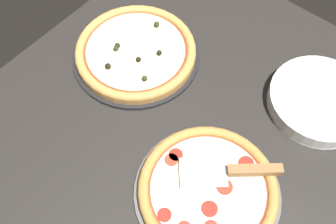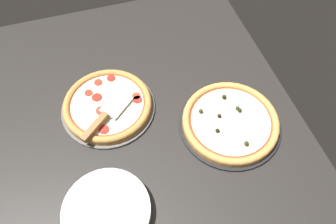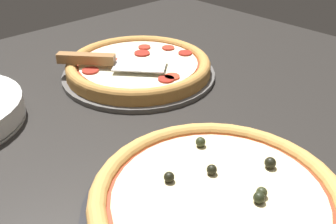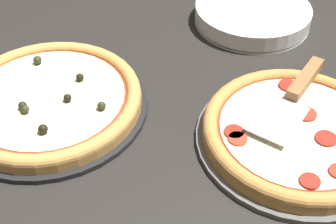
{
  "view_description": "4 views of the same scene",
  "coord_description": "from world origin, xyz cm",
  "px_view_note": "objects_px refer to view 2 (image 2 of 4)",
  "views": [
    {
      "loc": [
        -33.25,
        -22.72,
        86.71
      ],
      "look_at": [
        4.98,
        8.94,
        3.0
      ],
      "focal_mm": 42.0,
      "sensor_mm": 36.0,
      "label": 1
    },
    {
      "loc": [
        65.12,
        -9.56,
        97.86
      ],
      "look_at": [
        4.98,
        8.94,
        3.0
      ],
      "focal_mm": 35.0,
      "sensor_mm": 36.0,
      "label": 2
    },
    {
      "loc": [
        45.01,
        51.26,
        37.47
      ],
      "look_at": [
        4.98,
        8.94,
        3.0
      ],
      "focal_mm": 42.0,
      "sensor_mm": 36.0,
      "label": 3
    },
    {
      "loc": [
        -52.04,
        24.36,
        56.61
      ],
      "look_at": [
        4.98,
        8.94,
        3.0
      ],
      "focal_mm": 50.0,
      "sensor_mm": 36.0,
      "label": 4
    }
  ],
  "objects_px": {
    "plate_stack": "(107,212)",
    "serving_spatula": "(100,121)",
    "pizza_front": "(108,105)",
    "pizza_back": "(230,121)"
  },
  "relations": [
    {
      "from": "pizza_back",
      "to": "plate_stack",
      "type": "relative_size",
      "value": 1.29
    },
    {
      "from": "pizza_front",
      "to": "pizza_back",
      "type": "bearing_deg",
      "value": 63.75
    },
    {
      "from": "serving_spatula",
      "to": "plate_stack",
      "type": "bearing_deg",
      "value": -7.94
    },
    {
      "from": "pizza_front",
      "to": "pizza_back",
      "type": "distance_m",
      "value": 0.44
    },
    {
      "from": "pizza_front",
      "to": "serving_spatula",
      "type": "distance_m",
      "value": 0.09
    },
    {
      "from": "plate_stack",
      "to": "serving_spatula",
      "type": "bearing_deg",
      "value": 172.06
    },
    {
      "from": "serving_spatula",
      "to": "plate_stack",
      "type": "xyz_separation_m",
      "value": [
        0.3,
        -0.04,
        -0.03
      ]
    },
    {
      "from": "pizza_back",
      "to": "plate_stack",
      "type": "xyz_separation_m",
      "value": [
        0.18,
        -0.47,
        -0.0
      ]
    },
    {
      "from": "pizza_back",
      "to": "serving_spatula",
      "type": "distance_m",
      "value": 0.44
    },
    {
      "from": "serving_spatula",
      "to": "plate_stack",
      "type": "distance_m",
      "value": 0.3
    }
  ]
}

